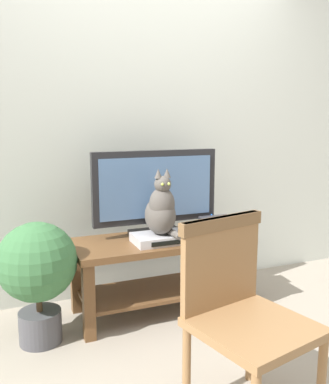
{
  "coord_description": "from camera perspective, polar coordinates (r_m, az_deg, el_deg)",
  "views": [
    {
      "loc": [
        -1.06,
        -2.07,
        1.35
      ],
      "look_at": [
        -0.01,
        0.49,
        0.86
      ],
      "focal_mm": 39.39,
      "sensor_mm": 36.0,
      "label": 1
    }
  ],
  "objects": [
    {
      "name": "media_box",
      "position": [
        2.83,
        -0.57,
        -6.28
      ],
      "size": [
        0.36,
        0.25,
        0.06
      ],
      "color": "#BCBCC1",
      "rests_on": "tv_stand"
    },
    {
      "name": "tv_stand",
      "position": [
        2.98,
        -0.37,
        -9.2
      ],
      "size": [
        1.23,
        0.52,
        0.53
      ],
      "color": "brown",
      "rests_on": "ground"
    },
    {
      "name": "tv",
      "position": [
        2.96,
        -1.18,
        0.2
      ],
      "size": [
        0.91,
        0.2,
        0.6
      ],
      "color": "black",
      "rests_on": "tv_stand"
    },
    {
      "name": "back_wall",
      "position": [
        3.29,
        -3.44,
        10.78
      ],
      "size": [
        7.0,
        0.12,
        2.8
      ],
      "primitive_type": "cube",
      "color": "#B7BCB2",
      "rests_on": "ground"
    },
    {
      "name": "wooden_chair",
      "position": [
        2.01,
        10.14,
        -14.59
      ],
      "size": [
        0.58,
        0.58,
        0.9
      ],
      "color": "olive",
      "rests_on": "ground"
    },
    {
      "name": "cat",
      "position": [
        2.77,
        -0.45,
        -2.45
      ],
      "size": [
        0.2,
        0.31,
        0.44
      ],
      "color": "#514C47",
      "rests_on": "media_box"
    },
    {
      "name": "book_stack",
      "position": [
        3.11,
        7.11,
        -4.4
      ],
      "size": [
        0.24,
        0.21,
        0.11
      ],
      "color": "olive",
      "rests_on": "tv_stand"
    },
    {
      "name": "ground_plane",
      "position": [
        2.69,
        4.48,
        -20.21
      ],
      "size": [
        12.0,
        12.0,
        0.0
      ],
      "primitive_type": "plane",
      "color": "gray"
    },
    {
      "name": "potted_plant",
      "position": [
        2.65,
        -16.83,
        -9.99
      ],
      "size": [
        0.48,
        0.48,
        0.75
      ],
      "color": "#47474C",
      "rests_on": "ground"
    }
  ]
}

